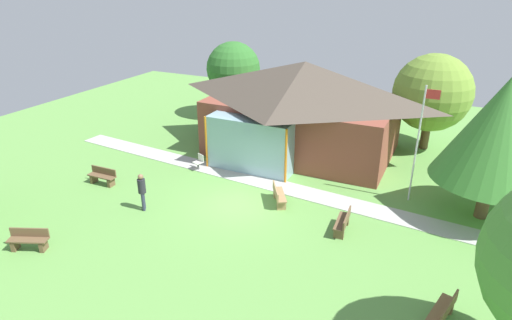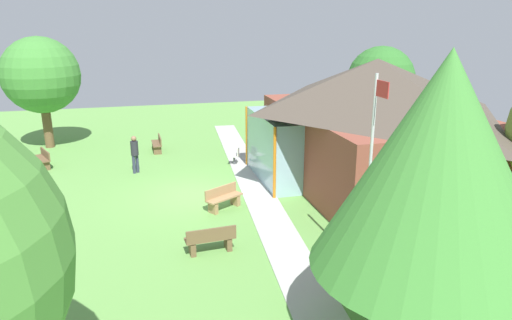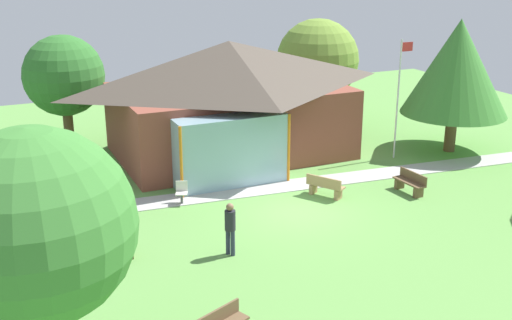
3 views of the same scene
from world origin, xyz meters
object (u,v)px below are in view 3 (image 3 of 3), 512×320
(tree_lawn_corner, at_px, (36,228))
(tree_behind_pavilion_right, at_px, (318,60))
(flagpole, at_px, (399,94))
(tree_behind_pavilion_left, at_px, (64,76))
(bench_mid_left, at_px, (111,248))
(visitor_strolling_lawn, at_px, (230,225))
(bench_mid_right, at_px, (410,183))
(patio_chair_west, at_px, (182,193))
(bench_rear_near_path, at_px, (325,187))
(pavilion, at_px, (230,97))
(tree_east_hedge, at_px, (457,67))

(tree_lawn_corner, bearing_deg, tree_behind_pavilion_right, 47.29)
(flagpole, height_order, tree_behind_pavilion_left, flagpole)
(bench_mid_left, distance_m, visitor_strolling_lawn, 3.74)
(flagpole, height_order, tree_lawn_corner, tree_lawn_corner)
(bench_mid_right, xyz_separation_m, tree_behind_pavilion_right, (2.00, 11.11, 3.00))
(bench_mid_right, xyz_separation_m, patio_chair_west, (-8.54, 2.60, 0.01))
(tree_behind_pavilion_right, bearing_deg, visitor_strolling_lawn, -128.40)
(bench_rear_near_path, xyz_separation_m, patio_chair_west, (-5.28, 1.59, 0.01))
(pavilion, distance_m, tree_east_hedge, 10.49)
(bench_mid_left, bearing_deg, bench_mid_right, -177.02)
(tree_lawn_corner, height_order, tree_east_hedge, tree_east_hedge)
(flagpole, bearing_deg, tree_lawn_corner, -147.31)
(flagpole, relative_size, tree_lawn_corner, 0.91)
(pavilion, height_order, tree_lawn_corner, tree_lawn_corner)
(bench_mid_left, height_order, tree_behind_pavilion_left, tree_behind_pavilion_left)
(pavilion, xyz_separation_m, bench_mid_left, (-7.36, -8.42, -2.32))
(bench_mid_right, relative_size, tree_lawn_corner, 0.26)
(pavilion, distance_m, tree_behind_pavilion_left, 7.89)
(tree_behind_pavilion_right, relative_size, tree_east_hedge, 0.91)
(tree_lawn_corner, bearing_deg, bench_mid_left, 66.89)
(tree_east_hedge, bearing_deg, tree_behind_pavilion_right, 112.73)
(patio_chair_west, relative_size, tree_behind_pavilion_left, 0.16)
(pavilion, relative_size, tree_east_hedge, 1.80)
(flagpole, height_order, bench_mid_left, flagpole)
(tree_east_hedge, bearing_deg, bench_mid_right, -143.91)
(bench_mid_left, xyz_separation_m, bench_rear_near_path, (8.70, 1.93, 0.00))
(bench_mid_right, height_order, tree_lawn_corner, tree_lawn_corner)
(tree_behind_pavilion_right, bearing_deg, tree_east_hedge, -67.27)
(pavilion, relative_size, flagpole, 2.06)
(tree_lawn_corner, distance_m, tree_east_hedge, 22.10)
(flagpole, distance_m, bench_mid_right, 5.16)
(bench_mid_right, distance_m, tree_lawn_corner, 16.27)
(bench_mid_left, bearing_deg, bench_rear_near_path, -168.93)
(bench_mid_right, bearing_deg, patio_chair_west, 68.93)
(patio_chair_west, height_order, tree_east_hedge, tree_east_hedge)
(visitor_strolling_lawn, xyz_separation_m, tree_behind_pavilion_left, (-2.80, 13.74, 2.48))
(bench_mid_right, bearing_deg, flagpole, -32.40)
(pavilion, bearing_deg, bench_mid_right, -58.41)
(bench_mid_right, height_order, visitor_strolling_lawn, visitor_strolling_lawn)
(flagpole, relative_size, tree_east_hedge, 0.88)
(visitor_strolling_lawn, bearing_deg, tree_east_hedge, 79.10)
(tree_lawn_corner, bearing_deg, bench_rear_near_path, 34.55)
(bench_mid_right, distance_m, tree_behind_pavilion_right, 11.68)
(tree_behind_pavilion_left, bearing_deg, flagpole, -30.00)
(pavilion, bearing_deg, patio_chair_west, -128.87)
(flagpole, distance_m, tree_lawn_corner, 19.65)
(bench_mid_right, bearing_deg, bench_mid_left, 90.30)
(tree_lawn_corner, xyz_separation_m, tree_east_hedge, (19.51, 10.39, 0.06))
(tree_lawn_corner, bearing_deg, tree_behind_pavilion_left, 80.25)
(bench_mid_right, bearing_deg, tree_behind_pavilion_right, -14.36)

